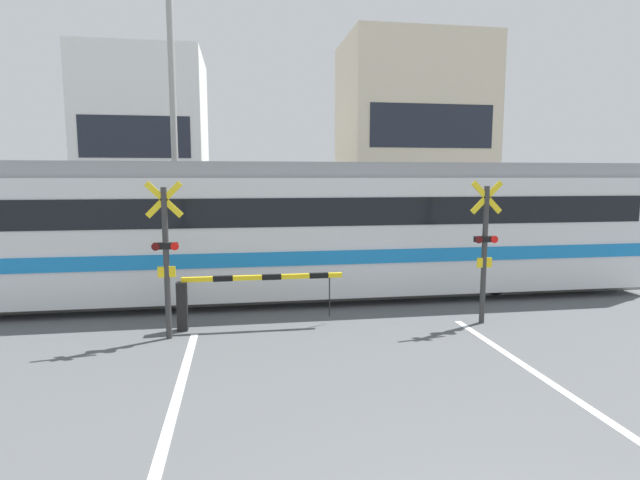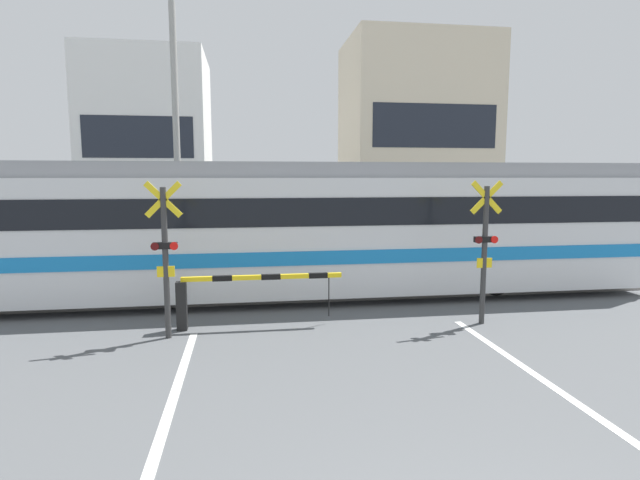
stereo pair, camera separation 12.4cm
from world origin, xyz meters
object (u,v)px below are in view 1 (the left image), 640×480
at_px(crossing_barrier_near, 225,292).
at_px(crossing_signal_right, 485,246).
at_px(crossing_barrier_far, 367,250).
at_px(commuter_train, 249,227).
at_px(crossing_signal_left, 166,253).
at_px(pedestrian, 258,233).

bearing_deg(crossing_barrier_near, crossing_signal_right, -5.08).
relative_size(crossing_barrier_near, crossing_barrier_far, 1.00).
xyz_separation_m(commuter_train, crossing_signal_left, (-1.59, -2.99, -0.17)).
bearing_deg(crossing_signal_right, crossing_barrier_near, 174.92).
bearing_deg(crossing_signal_left, crossing_barrier_far, 46.54).
relative_size(crossing_barrier_near, crossing_signal_right, 1.12).
height_order(commuter_train, crossing_signal_left, commuter_train).
relative_size(commuter_train, crossing_barrier_near, 6.06).
bearing_deg(crossing_barrier_far, pedestrian, 134.02).
distance_m(crossing_signal_left, pedestrian, 9.17).
distance_m(crossing_barrier_far, crossing_signal_right, 5.72).
relative_size(crossing_barrier_near, crossing_signal_left, 1.12).
height_order(crossing_barrier_near, crossing_signal_left, crossing_signal_left).
height_order(crossing_signal_left, crossing_signal_right, same).
height_order(commuter_train, crossing_barrier_near, commuter_train).
distance_m(commuter_train, crossing_signal_right, 5.58).
xyz_separation_m(crossing_barrier_far, pedestrian, (-3.25, 3.36, 0.20)).
distance_m(crossing_barrier_near, crossing_barrier_far, 6.62).
bearing_deg(crossing_signal_right, commuter_train, 147.64).
distance_m(commuter_train, crossing_barrier_far, 4.61).
bearing_deg(commuter_train, crossing_signal_left, -118.04).
distance_m(crossing_barrier_near, pedestrian, 8.52).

